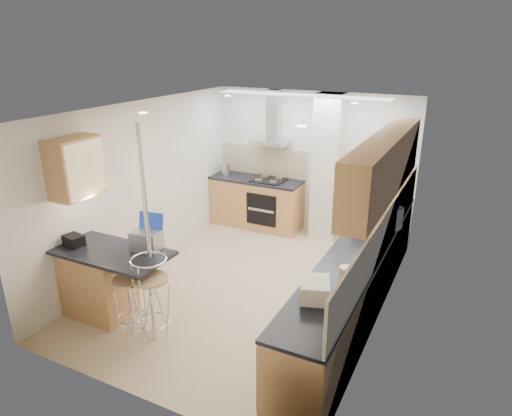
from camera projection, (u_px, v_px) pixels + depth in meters
The scene contains 16 objects.
ground at pixel (250, 286), 6.50m from camera, with size 4.80×4.80×0.00m, color tan.
room_shell at pixel (284, 179), 6.14m from camera, with size 3.64×4.84×2.51m.
right_counter at pixel (356, 281), 5.71m from camera, with size 0.63×4.40×0.92m.
back_counter at pixel (256, 202), 8.50m from camera, with size 1.70×0.63×0.92m.
peninsula at pixel (114, 285), 5.59m from camera, with size 1.47×0.72×0.94m.
microwave at pixel (377, 220), 5.99m from camera, with size 0.58×0.39×0.32m, color white.
laptop at pixel (147, 240), 5.43m from camera, with size 0.33×0.25×0.23m, color #9B9FA2.
bag at pixel (74, 240), 5.55m from camera, with size 0.24×0.18×0.13m, color black.
bar_stool_near at pixel (130, 298), 5.33m from camera, with size 0.38×0.38×0.93m, color tan, non-canonical shape.
bar_stool_end at pixel (152, 300), 5.18m from camera, with size 0.43×0.43×1.05m, color tan, non-canonical shape.
jar_a at pixel (381, 234), 5.71m from camera, with size 0.12×0.12×0.20m, color silver.
jar_b at pixel (379, 227), 5.99m from camera, with size 0.11×0.11×0.14m, color silver.
jar_c at pixel (345, 276), 4.67m from camera, with size 0.14×0.14×0.20m, color #BCB396.
jar_d at pixel (354, 282), 4.63m from camera, with size 0.10×0.10×0.13m, color white.
bread_bin at pixel (315, 290), 4.44m from camera, with size 0.28×0.35×0.19m, color silver.
kettle at pixel (226, 169), 8.54m from camera, with size 0.16×0.16×0.23m, color #BABDBF.
Camera 1 is at (2.63, -5.07, 3.29)m, focal length 32.00 mm.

